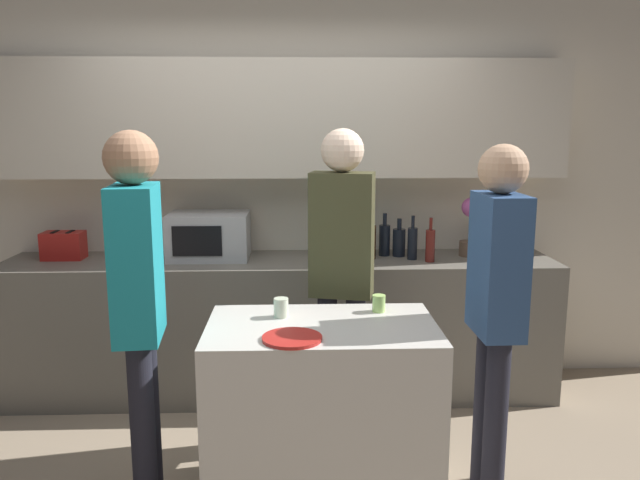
{
  "coord_description": "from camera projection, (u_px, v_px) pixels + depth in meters",
  "views": [
    {
      "loc": [
        0.12,
        -2.61,
        1.8
      ],
      "look_at": [
        0.23,
        0.39,
        1.24
      ],
      "focal_mm": 35.0,
      "sensor_mm": 36.0,
      "label": 1
    }
  ],
  "objects": [
    {
      "name": "bottle_1",
      "position": [
        370.0,
        241.0,
        4.09
      ],
      "size": [
        0.08,
        0.08,
        0.31
      ],
      "color": "#472814",
      "rests_on": "back_counter"
    },
    {
      "name": "plate_on_island",
      "position": [
        292.0,
        338.0,
        2.67
      ],
      "size": [
        0.26,
        0.26,
        0.01
      ],
      "color": "red",
      "rests_on": "kitchen_island"
    },
    {
      "name": "person_right",
      "position": [
        138.0,
        292.0,
        2.74
      ],
      "size": [
        0.23,
        0.36,
        1.77
      ],
      "rotation": [
        0.0,
        0.0,
        -1.48
      ],
      "color": "black",
      "rests_on": "ground_plane"
    },
    {
      "name": "bottle_4",
      "position": [
        412.0,
        243.0,
        4.08
      ],
      "size": [
        0.06,
        0.06,
        0.29
      ],
      "color": "black",
      "rests_on": "back_counter"
    },
    {
      "name": "potted_plant",
      "position": [
        471.0,
        227.0,
        4.17
      ],
      "size": [
        0.14,
        0.14,
        0.39
      ],
      "color": "brown",
      "rests_on": "back_counter"
    },
    {
      "name": "back_wall",
      "position": [
        280.0,
        162.0,
        4.24
      ],
      "size": [
        6.4,
        0.4,
        2.7
      ],
      "color": "beige",
      "rests_on": "ground_plane"
    },
    {
      "name": "bottle_5",
      "position": [
        430.0,
        245.0,
        4.01
      ],
      "size": [
        0.06,
        0.06,
        0.29
      ],
      "color": "maroon",
      "rests_on": "back_counter"
    },
    {
      "name": "bottle_2",
      "position": [
        384.0,
        239.0,
        4.2
      ],
      "size": [
        0.07,
        0.07,
        0.29
      ],
      "color": "black",
      "rests_on": "back_counter"
    },
    {
      "name": "back_counter",
      "position": [
        281.0,
        326.0,
        4.17
      ],
      "size": [
        3.6,
        0.62,
        0.92
      ],
      "color": "#6B665B",
      "rests_on": "ground_plane"
    },
    {
      "name": "toaster",
      "position": [
        64.0,
        245.0,
        4.09
      ],
      "size": [
        0.26,
        0.16,
        0.18
      ],
      "color": "#B21E19",
      "rests_on": "back_counter"
    },
    {
      "name": "microwave",
      "position": [
        209.0,
        236.0,
        4.11
      ],
      "size": [
        0.52,
        0.39,
        0.3
      ],
      "color": "#B7BABC",
      "rests_on": "back_counter"
    },
    {
      "name": "person_left",
      "position": [
        342.0,
        258.0,
        3.42
      ],
      "size": [
        0.37,
        0.26,
        1.77
      ],
      "rotation": [
        0.0,
        0.0,
        -3.36
      ],
      "color": "black",
      "rests_on": "ground_plane"
    },
    {
      "name": "bottle_3",
      "position": [
        399.0,
        242.0,
        4.18
      ],
      "size": [
        0.08,
        0.08,
        0.26
      ],
      "color": "black",
      "rests_on": "back_counter"
    },
    {
      "name": "person_center",
      "position": [
        497.0,
        293.0,
        2.89
      ],
      "size": [
        0.22,
        0.34,
        1.71
      ],
      "rotation": [
        0.0,
        0.0,
        -4.7
      ],
      "color": "black",
      "rests_on": "ground_plane"
    },
    {
      "name": "cup_0",
      "position": [
        379.0,
        303.0,
        3.06
      ],
      "size": [
        0.06,
        0.06,
        0.08
      ],
      "color": "#B6E676",
      "rests_on": "kitchen_island"
    },
    {
      "name": "bottle_0",
      "position": [
        357.0,
        246.0,
        4.1
      ],
      "size": [
        0.09,
        0.09,
        0.22
      ],
      "color": "#194723",
      "rests_on": "back_counter"
    },
    {
      "name": "cup_1",
      "position": [
        281.0,
        308.0,
        2.98
      ],
      "size": [
        0.07,
        0.07,
        0.09
      ],
      "color": "silver",
      "rests_on": "kitchen_island"
    },
    {
      "name": "kitchen_island",
      "position": [
        322.0,
        413.0,
        2.96
      ],
      "size": [
        1.07,
        0.65,
        0.89
      ],
      "color": "beige",
      "rests_on": "ground_plane"
    }
  ]
}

